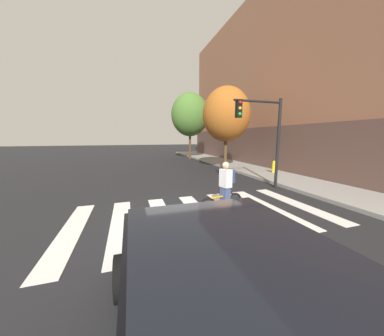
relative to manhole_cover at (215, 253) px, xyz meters
name	(u,v)px	position (x,y,z in m)	size (l,w,h in m)	color
ground_plane	(185,217)	(-0.08, 2.07, 0.00)	(120.00, 120.00, 0.00)	black
sidewalk	(378,192)	(8.67, 2.07, 0.07)	(6.50, 50.00, 0.15)	gray
crosswalk_stripes	(202,215)	(0.49, 2.07, 0.00)	(7.90, 4.08, 0.01)	silver
manhole_cover	(215,253)	(0.00, 0.00, 0.00)	(0.64, 0.64, 0.01)	#473D1E
sedan_near	(226,317)	(-0.88, -2.20, 0.82)	(2.20, 4.62, 1.59)	black
cyclist	(225,189)	(1.16, 1.90, 0.84)	(1.69, 0.44, 1.69)	black
traffic_light_near	(264,128)	(4.28, 4.29, 2.86)	(2.47, 0.28, 4.20)	black
fire_hydrant	(274,167)	(7.30, 7.12, 0.53)	(0.33, 0.22, 0.78)	gold
street_tree_near	(226,114)	(5.16, 9.79, 4.03)	(3.36, 3.36, 5.98)	#4C3823
street_tree_mid	(190,115)	(4.89, 17.81, 4.82)	(4.01, 4.01, 7.13)	#4C3823
corner_building	(324,91)	(17.10, 12.41, 6.93)	(17.62, 25.69, 13.97)	brown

